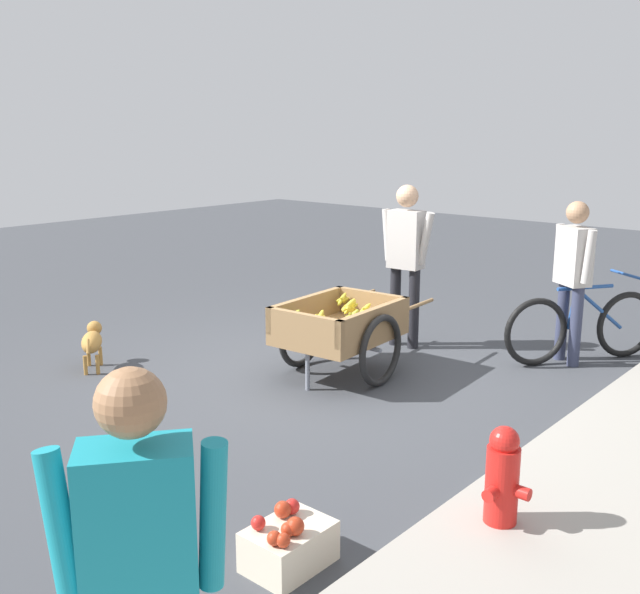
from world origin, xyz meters
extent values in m
plane|color=#3D3F44|center=(0.00, 0.00, 0.00)|extent=(24.00, 24.00, 0.00)
cube|color=#937047|center=(-0.27, 0.15, 0.40)|extent=(1.16, 0.88, 0.10)
cube|color=#937047|center=(0.25, 0.19, 0.57)|extent=(0.12, 0.80, 0.24)
cube|color=#937047|center=(-0.79, 0.12, 0.57)|extent=(0.12, 0.80, 0.24)
cube|color=#937047|center=(-0.29, 0.52, 0.57)|extent=(1.10, 0.14, 0.24)
cube|color=#937047|center=(-0.24, -0.21, 0.57)|extent=(1.10, 0.14, 0.24)
torus|color=black|center=(-0.30, 0.59, 0.32)|extent=(0.64, 0.11, 0.64)
torus|color=black|center=(-0.24, -0.28, 0.32)|extent=(0.64, 0.11, 0.64)
cylinder|color=gray|center=(-0.27, 0.15, 0.32)|extent=(0.10, 0.88, 0.04)
cylinder|color=#937047|center=(-1.12, 0.43, 0.55)|extent=(0.55, 0.08, 0.04)
cylinder|color=#937047|center=(-1.07, -0.24, 0.55)|extent=(0.55, 0.08, 0.04)
cylinder|color=gray|center=(0.20, 0.19, 0.18)|extent=(0.04, 0.04, 0.35)
ellipsoid|color=gold|center=(-0.58, 0.03, 0.54)|extent=(0.19, 0.09, 0.12)
ellipsoid|color=gold|center=(-0.58, 0.04, 0.55)|extent=(0.19, 0.08, 0.10)
ellipsoid|color=gold|center=(-0.57, 0.04, 0.56)|extent=(0.18, 0.10, 0.04)
ellipsoid|color=gold|center=(-0.55, 0.05, 0.57)|extent=(0.19, 0.10, 0.10)
ellipsoid|color=gold|center=(-0.54, 0.06, 0.58)|extent=(0.17, 0.07, 0.16)
ellipsoid|color=gold|center=(-0.67, -0.13, 0.59)|extent=(0.18, 0.11, 0.13)
ellipsoid|color=gold|center=(-0.65, -0.12, 0.60)|extent=(0.18, 0.06, 0.05)
ellipsoid|color=gold|center=(-0.63, -0.12, 0.61)|extent=(0.18, 0.07, 0.13)
ellipsoid|color=gold|center=(-0.59, 0.33, 0.52)|extent=(0.17, 0.11, 0.14)
ellipsoid|color=gold|center=(-0.58, 0.34, 0.53)|extent=(0.19, 0.11, 0.07)
ellipsoid|color=gold|center=(-0.56, 0.35, 0.54)|extent=(0.19, 0.07, 0.08)
ellipsoid|color=gold|center=(-0.55, 0.35, 0.55)|extent=(0.18, 0.09, 0.15)
ellipsoid|color=gold|center=(-0.35, 0.26, 0.55)|extent=(0.18, 0.05, 0.14)
ellipsoid|color=gold|center=(-0.33, 0.26, 0.56)|extent=(0.19, 0.11, 0.06)
ellipsoid|color=gold|center=(-0.31, 0.27, 0.57)|extent=(0.18, 0.06, 0.14)
ellipsoid|color=gold|center=(-0.01, 0.17, 0.59)|extent=(0.17, 0.07, 0.14)
ellipsoid|color=gold|center=(0.01, 0.18, 0.60)|extent=(0.19, 0.11, 0.05)
ellipsoid|color=gold|center=(0.04, 0.18, 0.61)|extent=(0.17, 0.09, 0.15)
ellipsoid|color=gold|center=(-0.42, 0.44, 0.56)|extent=(0.18, 0.06, 0.15)
ellipsoid|color=gold|center=(-0.40, 0.44, 0.57)|extent=(0.19, 0.05, 0.09)
ellipsoid|color=gold|center=(-0.39, 0.45, 0.58)|extent=(0.19, 0.09, 0.05)
ellipsoid|color=gold|center=(-0.38, 0.46, 0.59)|extent=(0.19, 0.06, 0.10)
ellipsoid|color=gold|center=(-0.37, 0.46, 0.60)|extent=(0.18, 0.09, 0.14)
ellipsoid|color=gold|center=(-0.57, 0.22, 0.56)|extent=(0.18, 0.10, 0.13)
ellipsoid|color=gold|center=(-0.55, 0.23, 0.57)|extent=(0.19, 0.11, 0.05)
ellipsoid|color=gold|center=(-0.53, 0.23, 0.58)|extent=(0.18, 0.07, 0.13)
ellipsoid|color=gold|center=(-0.46, 0.11, 0.59)|extent=(0.18, 0.08, 0.13)
ellipsoid|color=gold|center=(-0.46, 0.11, 0.60)|extent=(0.19, 0.07, 0.10)
ellipsoid|color=gold|center=(-0.44, 0.12, 0.61)|extent=(0.18, 0.13, 0.05)
ellipsoid|color=gold|center=(-0.43, 0.13, 0.62)|extent=(0.19, 0.09, 0.10)
ellipsoid|color=gold|center=(-0.42, 0.13, 0.63)|extent=(0.18, 0.08, 0.14)
ellipsoid|color=gold|center=(0.04, -0.12, 0.55)|extent=(0.18, 0.06, 0.14)
ellipsoid|color=gold|center=(0.05, -0.11, 0.56)|extent=(0.19, 0.10, 0.08)
ellipsoid|color=gold|center=(0.07, -0.10, 0.57)|extent=(0.19, 0.08, 0.08)
ellipsoid|color=gold|center=(0.08, -0.10, 0.58)|extent=(0.18, 0.08, 0.14)
ellipsoid|color=gold|center=(-0.40, 0.44, 0.51)|extent=(0.18, 0.07, 0.13)
ellipsoid|color=gold|center=(-0.38, 0.45, 0.52)|extent=(0.19, 0.10, 0.05)
ellipsoid|color=gold|center=(-0.36, 0.46, 0.53)|extent=(0.17, 0.07, 0.15)
cylinder|color=black|center=(-1.42, 0.18, 0.41)|extent=(0.11, 0.11, 0.82)
cylinder|color=black|center=(-1.41, -0.04, 0.41)|extent=(0.11, 0.11, 0.82)
cube|color=#B7B2AD|center=(-1.41, 0.07, 1.11)|extent=(0.22, 0.35, 0.58)
sphere|color=tan|center=(-1.41, 0.07, 1.55)|extent=(0.22, 0.22, 0.22)
cylinder|color=#B7B2AD|center=(-1.43, 0.29, 1.14)|extent=(0.08, 0.18, 0.53)
cylinder|color=#B7B2AD|center=(-1.40, -0.15, 1.14)|extent=(0.08, 0.13, 0.53)
torus|color=black|center=(-2.54, 1.92, 0.33)|extent=(0.58, 0.41, 0.66)
torus|color=black|center=(-1.70, 1.37, 0.33)|extent=(0.58, 0.41, 0.66)
cylinder|color=#234C93|center=(-2.12, 1.65, 0.73)|extent=(0.52, 0.36, 0.04)
cylinder|color=#234C93|center=(-2.02, 1.58, 0.56)|extent=(0.11, 0.09, 0.45)
cylinder|color=#234C93|center=(-2.27, 1.74, 0.51)|extent=(0.46, 0.32, 0.43)
ellipsoid|color=black|center=(-2.00, 1.57, 0.82)|extent=(0.20, 0.08, 0.06)
cylinder|color=#234C93|center=(-2.50, 1.89, 0.83)|extent=(0.28, 0.40, 0.03)
cylinder|color=#333851|center=(-2.06, 1.47, 0.38)|extent=(0.11, 0.11, 0.77)
cylinder|color=#333851|center=(-1.94, 1.65, 0.38)|extent=(0.11, 0.11, 0.77)
cube|color=#B7B2AD|center=(-2.00, 1.56, 1.04)|extent=(0.35, 0.39, 0.54)
sphere|color=tan|center=(-2.00, 1.56, 1.45)|extent=(0.21, 0.21, 0.21)
cylinder|color=#B7B2AD|center=(-2.12, 1.38, 1.07)|extent=(0.08, 0.12, 0.49)
cylinder|color=#B7B2AD|center=(-1.88, 1.75, 1.07)|extent=(0.08, 0.11, 0.49)
ellipsoid|color=#AD7A38|center=(1.12, -1.68, 0.27)|extent=(0.41, 0.46, 0.18)
sphere|color=#AD7A38|center=(0.95, -1.89, 0.33)|extent=(0.14, 0.14, 0.14)
cylinder|color=#AD7A38|center=(1.29, -1.46, 0.31)|extent=(0.09, 0.10, 0.12)
cylinder|color=#AD7A38|center=(1.08, -1.82, 0.09)|extent=(0.04, 0.04, 0.18)
cylinder|color=#AD7A38|center=(0.99, -1.75, 0.09)|extent=(0.04, 0.04, 0.18)
cylinder|color=#AD7A38|center=(1.24, -1.61, 0.09)|extent=(0.04, 0.04, 0.18)
cylinder|color=#AD7A38|center=(1.16, -1.54, 0.09)|extent=(0.04, 0.04, 0.18)
cylinder|color=red|center=(1.27, 2.55, 0.28)|extent=(0.18, 0.18, 0.55)
sphere|color=red|center=(1.27, 2.55, 0.59)|extent=(0.16, 0.16, 0.16)
cylinder|color=red|center=(1.38, 2.55, 0.33)|extent=(0.10, 0.07, 0.07)
cylinder|color=red|center=(1.27, 2.66, 0.33)|extent=(0.07, 0.10, 0.07)
cylinder|color=#B21E1E|center=(-1.50, -0.69, 0.12)|extent=(0.26, 0.26, 0.25)
cube|color=beige|center=(2.19, 1.84, 0.11)|extent=(0.44, 0.32, 0.22)
sphere|color=red|center=(2.08, 1.76, 0.26)|extent=(0.08, 0.08, 0.08)
sphere|color=#B23319|center=(2.14, 1.75, 0.27)|extent=(0.09, 0.09, 0.09)
sphere|color=#B23319|center=(2.34, 1.95, 0.26)|extent=(0.07, 0.07, 0.07)
sphere|color=red|center=(2.31, 1.74, 0.26)|extent=(0.08, 0.08, 0.08)
sphere|color=#B23319|center=(2.25, 1.90, 0.26)|extent=(0.07, 0.07, 0.07)
sphere|color=#B23319|center=(2.22, 1.92, 0.27)|extent=(0.09, 0.09, 0.09)
sphere|color=#B23319|center=(2.35, 1.90, 0.26)|extent=(0.07, 0.07, 0.07)
cube|color=teal|center=(3.49, 2.47, 1.04)|extent=(0.39, 0.37, 0.54)
sphere|color=#9E704C|center=(3.49, 2.47, 1.44)|extent=(0.21, 0.21, 0.21)
cylinder|color=teal|center=(3.32, 2.61, 1.07)|extent=(0.08, 0.12, 0.49)
cylinder|color=teal|center=(3.67, 2.34, 1.07)|extent=(0.08, 0.17, 0.50)
camera|label=1|loc=(4.61, 4.16, 2.21)|focal=40.84mm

